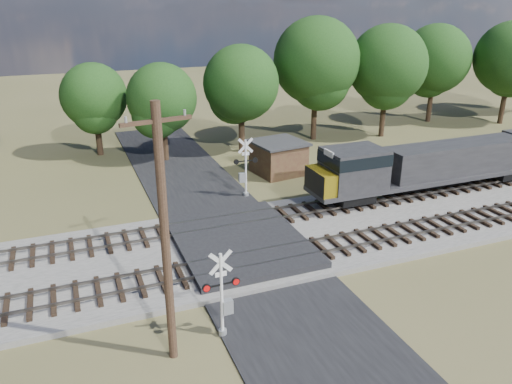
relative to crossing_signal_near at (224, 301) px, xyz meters
name	(u,v)px	position (x,y,z in m)	size (l,w,h in m)	color
ground	(242,251)	(3.29, 6.86, -1.68)	(160.00, 160.00, 0.00)	#474927
ballast_bed	(385,218)	(13.29, 7.36, -1.53)	(140.00, 10.00, 0.30)	gray
road	(242,250)	(3.29, 6.86, -1.64)	(7.00, 60.00, 0.08)	black
crossing_panel	(239,242)	(3.29, 7.36, -1.36)	(7.00, 9.00, 0.62)	#262628
track_near	(308,250)	(6.42, 4.86, -1.27)	(140.00, 2.60, 0.33)	black
track_far	(272,216)	(6.42, 9.86, -1.27)	(140.00, 2.60, 0.33)	black
crossing_signal_near	(224,301)	(0.00, 0.00, 0.00)	(1.63, 0.35, 4.04)	silver
crossing_signal_far	(245,173)	(6.30, 14.57, 0.14)	(1.77, 0.39, 4.38)	silver
utility_pole	(165,234)	(-2.32, -0.53, 3.76)	(2.49, 0.59, 10.27)	#312016
equipment_shed	(278,157)	(10.67, 18.50, -0.33)	(4.43, 4.43, 2.67)	#45271D
treeline	(300,70)	(16.78, 27.31, 5.23)	(81.46, 12.04, 11.94)	black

